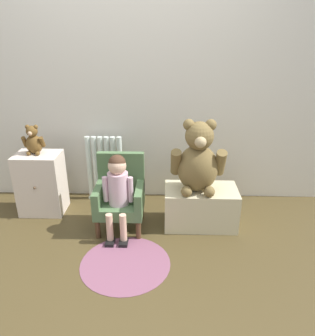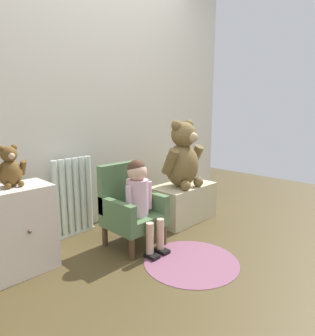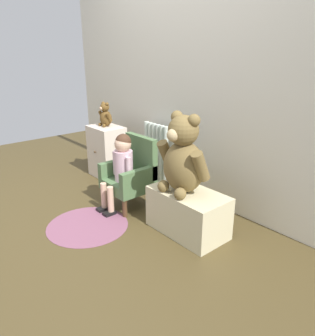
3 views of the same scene
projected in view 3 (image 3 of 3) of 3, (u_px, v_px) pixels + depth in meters
The scene contains 10 objects.
ground_plane at pixel (91, 223), 2.80m from camera, with size 6.00×6.00×0.00m, color #483B1F.
back_wall at pixel (186, 71), 3.06m from camera, with size 3.80×0.05×2.40m, color silver.
radiator at pixel (156, 155), 3.49m from camera, with size 0.37×0.05×0.67m.
small_dresser at pixel (107, 152), 3.74m from camera, with size 0.40×0.32×0.58m.
child_armchair at pixel (132, 174), 3.05m from camera, with size 0.41×0.39×0.65m.
child_figure at pixel (121, 161), 2.93m from camera, with size 0.25×0.35×0.70m.
low_bench at pixel (188, 212), 2.61m from camera, with size 0.63×0.36×0.35m, color beige.
large_teddy_bear at pixel (183, 158), 2.47m from camera, with size 0.45×0.32×0.62m.
small_teddy_bear at pixel (105, 116), 3.62m from camera, with size 0.19×0.14×0.27m.
floor_rug at pixel (88, 225), 2.75m from camera, with size 0.68×0.68×0.01m, color #7F4B61.
Camera 3 is at (2.25, -1.17, 1.41)m, focal length 35.00 mm.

